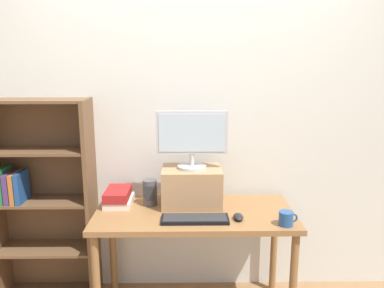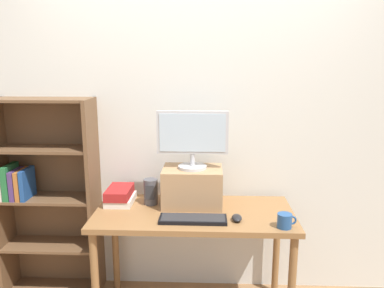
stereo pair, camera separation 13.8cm
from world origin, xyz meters
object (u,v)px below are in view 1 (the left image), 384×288
riser_box (192,186)px  computer_monitor (192,137)px  bookshelf_unit (41,199)px  keyboard (194,219)px  coffee_mug (286,219)px  computer_mouse (238,217)px  book_stack (118,197)px  desk (194,224)px  desk_speaker (150,192)px

riser_box → computer_monitor: size_ratio=0.85×
bookshelf_unit → keyboard: bearing=-20.1°
bookshelf_unit → coffee_mug: bookshelf_unit is taller
riser_box → computer_mouse: (0.29, -0.27, -0.11)m
computer_monitor → keyboard: size_ratio=1.14×
bookshelf_unit → coffee_mug: 1.75m
computer_monitor → keyboard: bearing=-87.5°
keyboard → book_stack: bearing=150.9°
bookshelf_unit → computer_mouse: (1.40, -0.39, 0.02)m
book_stack → computer_mouse: bearing=-18.9°
keyboard → desk: bearing=88.8°
computer_mouse → computer_monitor: bearing=137.5°
bookshelf_unit → coffee_mug: bearing=-16.1°
book_stack → desk: bearing=-14.3°
riser_box → computer_mouse: bearing=-42.7°
riser_box → coffee_mug: bearing=-32.1°
desk → desk_speaker: 0.38m
bookshelf_unit → book_stack: size_ratio=5.63×
riser_box → coffee_mug: 0.68m
riser_box → desk_speaker: size_ratio=2.28×
computer_mouse → book_stack: book_stack is taller
computer_monitor → book_stack: 0.67m
computer_mouse → coffee_mug: bearing=-17.9°
computer_monitor → coffee_mug: (0.57, -0.36, -0.44)m
computer_mouse → coffee_mug: coffee_mug is taller
keyboard → riser_box: bearing=92.4°
keyboard → computer_mouse: (0.28, 0.02, 0.01)m
computer_monitor → bookshelf_unit: bearing=173.5°
desk → bookshelf_unit: (-1.13, 0.25, 0.09)m
riser_box → computer_monitor: (0.00, -0.00, 0.35)m
keyboard → coffee_mug: (0.56, -0.07, 0.03)m
desk_speaker → coffee_mug: bearing=-22.4°
keyboard → computer_mouse: size_ratio=4.10×
riser_box → coffee_mug: riser_box is taller
riser_box → bookshelf_unit: bearing=173.6°
bookshelf_unit → keyboard: size_ratio=3.53×
computer_monitor → computer_mouse: size_ratio=4.67×
coffee_mug → desk_speaker: desk_speaker is taller
desk → coffee_mug: coffee_mug is taller
bookshelf_unit → riser_box: bookshelf_unit is taller
computer_monitor → book_stack: size_ratio=1.82×
desk → book_stack: book_stack is taller
bookshelf_unit → computer_mouse: bookshelf_unit is taller
riser_box → book_stack: bearing=179.1°
keyboard → book_stack: size_ratio=1.59×
keyboard → coffee_mug: coffee_mug is taller
computer_mouse → desk_speaker: size_ratio=0.58×
coffee_mug → desk: bearing=157.3°
bookshelf_unit → desk_speaker: 0.83m
riser_box → keyboard: 0.31m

